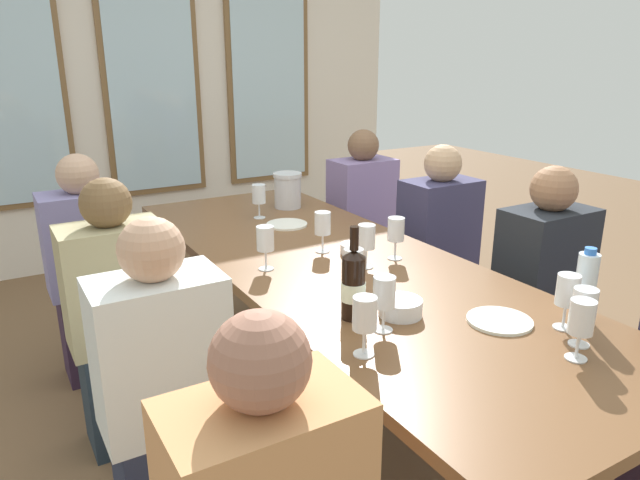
% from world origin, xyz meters
% --- Properties ---
extents(ground_plane, '(12.00, 12.00, 0.00)m').
position_xyz_m(ground_plane, '(0.00, 0.00, 0.00)').
color(ground_plane, brown).
extents(back_wall_with_windows, '(4.12, 0.10, 2.90)m').
position_xyz_m(back_wall_with_windows, '(0.00, 2.64, 1.45)').
color(back_wall_with_windows, silver).
rests_on(back_wall_with_windows, ground).
extents(dining_table, '(0.92, 2.62, 0.74)m').
position_xyz_m(dining_table, '(0.00, 0.00, 0.67)').
color(dining_table, brown).
rests_on(dining_table, ground).
extents(white_plate_0, '(0.20, 0.20, 0.01)m').
position_xyz_m(white_plate_0, '(0.14, -0.72, 0.74)').
color(white_plate_0, white).
rests_on(white_plate_0, dining_table).
extents(white_plate_1, '(0.20, 0.20, 0.01)m').
position_xyz_m(white_plate_1, '(0.06, 0.58, 0.74)').
color(white_plate_1, white).
rests_on(white_plate_1, dining_table).
extents(metal_pitcher, '(0.16, 0.16, 0.19)m').
position_xyz_m(metal_pitcher, '(0.23, 0.89, 0.84)').
color(metal_pitcher, silver).
rests_on(metal_pitcher, dining_table).
extents(wine_bottle_1, '(0.08, 0.08, 0.30)m').
position_xyz_m(wine_bottle_1, '(-0.24, -0.46, 0.85)').
color(wine_bottle_1, black).
rests_on(wine_bottle_1, dining_table).
extents(tasting_bowl_0, '(0.14, 0.14, 0.05)m').
position_xyz_m(tasting_bowl_0, '(-0.10, -0.52, 0.77)').
color(tasting_bowl_0, white).
rests_on(tasting_bowl_0, dining_table).
extents(tasting_bowl_1, '(0.11, 0.11, 0.04)m').
position_xyz_m(tasting_bowl_1, '(0.11, 0.07, 0.76)').
color(tasting_bowl_1, silver).
rests_on(tasting_bowl_1, dining_table).
extents(water_bottle, '(0.06, 0.06, 0.24)m').
position_xyz_m(water_bottle, '(0.37, -0.84, 0.85)').
color(water_bottle, white).
rests_on(water_bottle, dining_table).
extents(wine_glass_0, '(0.07, 0.07, 0.17)m').
position_xyz_m(wine_glass_0, '(-0.21, -0.58, 0.86)').
color(wine_glass_0, white).
rests_on(wine_glass_0, dining_table).
extents(wine_glass_1, '(0.07, 0.07, 0.17)m').
position_xyz_m(wine_glass_1, '(0.06, -0.10, 0.86)').
color(wine_glass_1, white).
rests_on(wine_glass_1, dining_table).
extents(wine_glass_2, '(0.07, 0.07, 0.17)m').
position_xyz_m(wine_glass_2, '(-0.35, -0.67, 0.86)').
color(wine_glass_2, white).
rests_on(wine_glass_2, dining_table).
extents(wine_glass_3, '(0.07, 0.07, 0.17)m').
position_xyz_m(wine_glass_3, '(0.27, -0.84, 0.86)').
color(wine_glass_3, white).
rests_on(wine_glass_3, dining_table).
extents(wine_glass_4, '(0.07, 0.07, 0.17)m').
position_xyz_m(wine_glass_4, '(0.22, -0.08, 0.86)').
color(wine_glass_4, white).
rests_on(wine_glass_4, dining_table).
extents(wine_glass_5, '(0.07, 0.07, 0.17)m').
position_xyz_m(wine_glass_5, '(-0.15, -0.32, 0.86)').
color(wine_glass_5, white).
rests_on(wine_glass_5, dining_table).
extents(wine_glass_6, '(0.07, 0.07, 0.17)m').
position_xyz_m(wine_glass_6, '(0.01, 0.15, 0.86)').
color(wine_glass_6, white).
rests_on(wine_glass_6, dining_table).
extents(wine_glass_7, '(0.07, 0.07, 0.17)m').
position_xyz_m(wine_glass_7, '(-0.29, 0.08, 0.86)').
color(wine_glass_7, white).
rests_on(wine_glass_7, dining_table).
extents(wine_glass_8, '(0.07, 0.07, 0.17)m').
position_xyz_m(wine_glass_8, '(0.14, -0.99, 0.86)').
color(wine_glass_8, white).
rests_on(wine_glass_8, dining_table).
extents(wine_glass_9, '(0.07, 0.07, 0.17)m').
position_xyz_m(wine_glass_9, '(0.00, 0.77, 0.86)').
color(wine_glass_9, white).
rests_on(wine_glass_9, dining_table).
extents(wine_glass_10, '(0.07, 0.07, 0.17)m').
position_xyz_m(wine_glass_10, '(0.22, -0.94, 0.86)').
color(wine_glass_10, white).
rests_on(wine_glass_10, dining_table).
extents(seated_person_2, '(0.38, 0.24, 1.11)m').
position_xyz_m(seated_person_2, '(-0.81, 0.34, 0.53)').
color(seated_person_2, '#24313D').
rests_on(seated_person_2, ground).
extents(seated_person_3, '(0.38, 0.24, 1.11)m').
position_xyz_m(seated_person_3, '(0.81, 0.33, 0.53)').
color(seated_person_3, '#263938').
rests_on(seated_person_3, ground).
extents(seated_person_4, '(0.38, 0.24, 1.11)m').
position_xyz_m(seated_person_4, '(-0.81, -0.28, 0.53)').
color(seated_person_4, '#262D44').
rests_on(seated_person_4, ground).
extents(seated_person_5, '(0.38, 0.24, 1.11)m').
position_xyz_m(seated_person_5, '(0.81, -0.34, 0.53)').
color(seated_person_5, '#2B2641').
rests_on(seated_person_5, ground).
extents(seated_person_6, '(0.38, 0.24, 1.11)m').
position_xyz_m(seated_person_6, '(-0.81, 0.96, 0.53)').
color(seated_person_6, '#342239').
rests_on(seated_person_6, ground).
extents(seated_person_7, '(0.38, 0.24, 1.11)m').
position_xyz_m(seated_person_7, '(0.81, 1.03, 0.53)').
color(seated_person_7, '#2B2B2D').
rests_on(seated_person_7, ground).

